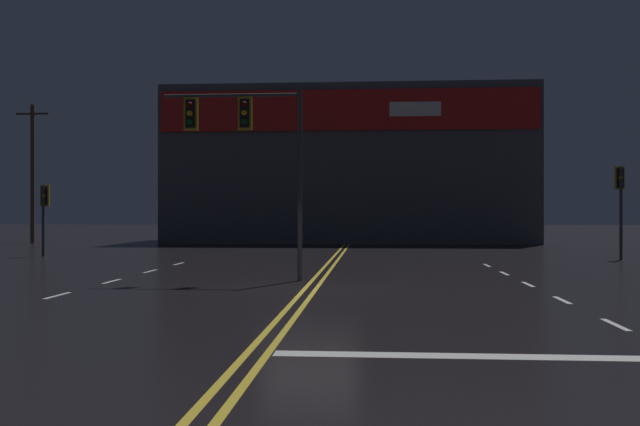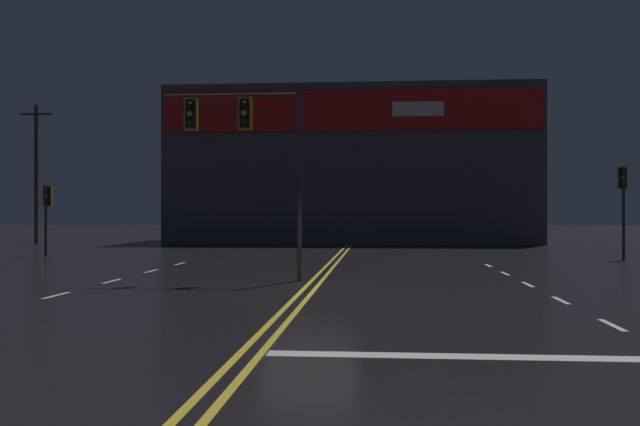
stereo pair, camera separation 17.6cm
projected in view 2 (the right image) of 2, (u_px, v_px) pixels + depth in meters
The scene contains 7 objects.
ground_plane at pixel (309, 290), 18.57m from camera, with size 200.00×200.00×0.00m, color black.
road_markings at pixel (357, 298), 16.63m from camera, with size 17.75×60.00×0.01m.
traffic_signal_median at pixel (244, 133), 21.10m from camera, with size 4.15×0.36×5.75m.
traffic_signal_corner_northeast at pixel (623, 191), 30.56m from camera, with size 0.42×0.36×4.01m.
traffic_signal_corner_northwest at pixel (47, 204), 32.95m from camera, with size 0.42×0.36×3.29m.
building_backdrop at pixel (353, 168), 50.00m from camera, with size 24.45×10.23×10.31m.
utility_pole_row at pixel (405, 159), 44.86m from camera, with size 45.57×0.26×11.54m.
Camera 2 is at (1.82, -18.49, 2.01)m, focal length 40.00 mm.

